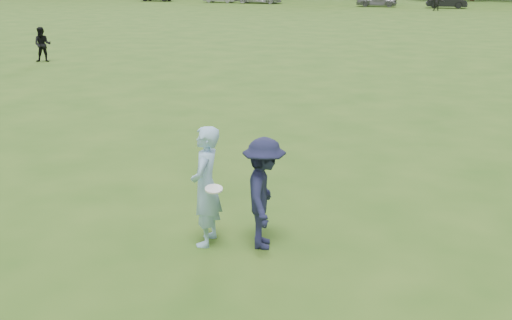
# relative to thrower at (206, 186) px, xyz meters

# --- Properties ---
(ground) EXTENTS (200.00, 200.00, 0.00)m
(ground) POSITION_rel_thrower_xyz_m (0.92, 0.11, -0.96)
(ground) COLOR #2D5718
(ground) RESTS_ON ground
(thrower) EXTENTS (0.54, 0.75, 1.92)m
(thrower) POSITION_rel_thrower_xyz_m (0.00, 0.00, 0.00)
(thrower) COLOR #99C5ED
(thrower) RESTS_ON ground
(defender) EXTENTS (0.94, 1.27, 1.77)m
(defender) POSITION_rel_thrower_xyz_m (0.89, 0.19, -0.08)
(defender) COLOR #1B1D3B
(defender) RESTS_ON ground
(player_far_a) EXTENTS (0.95, 0.87, 1.58)m
(player_far_a) POSITION_rel_thrower_xyz_m (-14.70, 14.93, -0.17)
(player_far_a) COLOR black
(player_far_a) RESTS_ON ground
(player_far_d) EXTENTS (1.60, 0.60, 1.70)m
(player_far_d) POSITION_rel_thrower_xyz_m (0.44, 55.28, -0.11)
(player_far_d) COLOR #292929
(player_far_d) RESTS_ON ground
(car_e) EXTENTS (4.38, 1.94, 1.47)m
(car_e) POSITION_rel_thrower_xyz_m (-5.98, 59.42, -0.23)
(car_e) COLOR slate
(car_e) RESTS_ON ground
(car_f) EXTENTS (4.26, 1.94, 1.35)m
(car_f) POSITION_rel_thrower_xyz_m (1.23, 59.36, -0.28)
(car_f) COLOR black
(car_f) RESTS_ON ground
(disc_in_play) EXTENTS (0.30, 0.30, 0.09)m
(disc_in_play) POSITION_rel_thrower_xyz_m (0.23, -0.23, 0.07)
(disc_in_play) COLOR white
(disc_in_play) RESTS_ON ground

